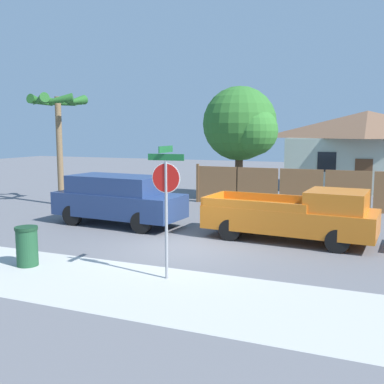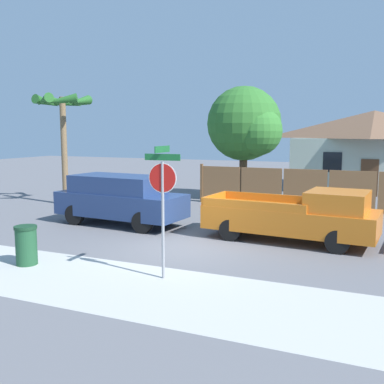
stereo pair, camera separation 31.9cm
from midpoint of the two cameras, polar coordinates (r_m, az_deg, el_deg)
ground_plane at (r=13.52m, az=-0.33°, el=-7.09°), size 80.00×80.00×0.00m
sidewalk_strip at (r=10.48m, az=-8.53°, el=-11.57°), size 36.00×3.20×0.01m
wooden_fence at (r=20.57m, az=20.07°, el=0.07°), size 14.14×0.12×1.89m
house at (r=28.96m, az=22.26°, el=5.07°), size 9.28×6.75×4.70m
oak_tree at (r=22.93m, az=7.37°, el=8.39°), size 3.93×3.74×5.73m
palm_tree at (r=22.03m, az=-15.70°, el=9.90°), size 2.55×2.76×5.16m
red_suv at (r=16.84m, az=-8.60°, el=-0.78°), size 5.02×2.22×1.84m
orange_pickup at (r=14.50m, az=13.80°, el=-2.99°), size 5.45×2.34×1.68m
stop_sign at (r=10.35m, az=-2.87°, el=0.24°), size 0.88×0.79×3.12m
trash_bin at (r=12.44m, az=-19.61°, el=-6.37°), size 0.58×0.58×1.03m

